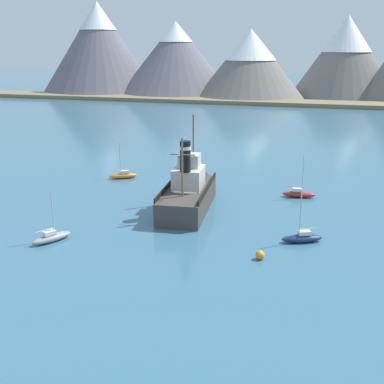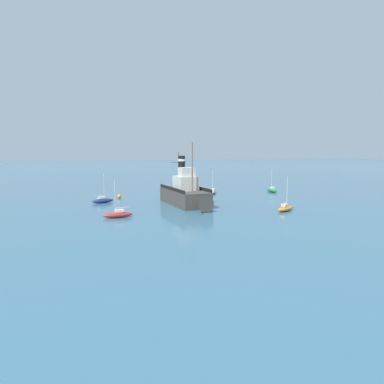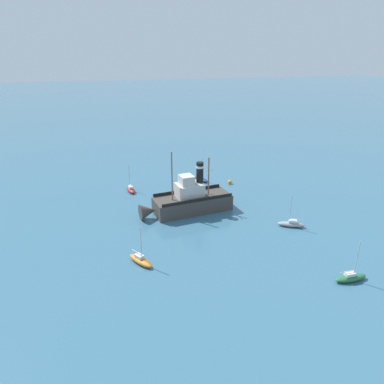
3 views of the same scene
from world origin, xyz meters
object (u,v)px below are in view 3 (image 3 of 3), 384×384
at_px(sailboat_green, 351,277).
at_px(sailboat_navy, 201,179).
at_px(sailboat_grey, 291,224).
at_px(sailboat_red, 131,189).
at_px(sailboat_orange, 140,260).
at_px(old_tugboat, 189,201).
at_px(mooring_buoy, 230,182).

xyz_separation_m(sailboat_green, sailboat_navy, (34.75, 5.65, 0.00)).
height_order(sailboat_grey, sailboat_red, same).
height_order(sailboat_green, sailboat_orange, same).
distance_m(old_tugboat, sailboat_navy, 14.10).
xyz_separation_m(old_tugboat, mooring_buoy, (9.55, -10.94, -1.45)).
bearing_deg(sailboat_green, sailboat_grey, -3.24).
xyz_separation_m(old_tugboat, sailboat_orange, (-12.16, 9.53, -1.40)).
bearing_deg(sailboat_grey, mooring_buoy, 4.86).
distance_m(sailboat_red, mooring_buoy, 18.66).
height_order(sailboat_navy, sailboat_orange, same).
height_order(sailboat_green, mooring_buoy, sailboat_green).
bearing_deg(sailboat_navy, sailboat_orange, 147.67).
relative_size(sailboat_orange, mooring_buoy, 6.39).
bearing_deg(old_tugboat, sailboat_grey, -126.26).
relative_size(old_tugboat, mooring_buoy, 19.13).
xyz_separation_m(sailboat_grey, sailboat_red, (20.39, 20.18, 0.00)).
bearing_deg(old_tugboat, sailboat_red, 34.34).
relative_size(old_tugboat, sailboat_red, 2.99).
bearing_deg(sailboat_green, old_tugboat, 28.05).
bearing_deg(sailboat_orange, sailboat_grey, -82.34).
relative_size(sailboat_green, sailboat_red, 1.00).
bearing_deg(sailboat_grey, sailboat_green, 176.76).
bearing_deg(sailboat_red, old_tugboat, -145.66).
bearing_deg(mooring_buoy, sailboat_navy, 57.41).
height_order(old_tugboat, sailboat_red, old_tugboat).
distance_m(sailboat_green, mooring_buoy, 31.69).
height_order(old_tugboat, sailboat_green, old_tugboat).
relative_size(sailboat_navy, mooring_buoy, 6.39).
distance_m(sailboat_grey, mooring_buoy, 18.80).
bearing_deg(mooring_buoy, sailboat_grey, -175.14).
distance_m(old_tugboat, sailboat_green, 25.12).
bearing_deg(sailboat_green, mooring_buoy, 1.56).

